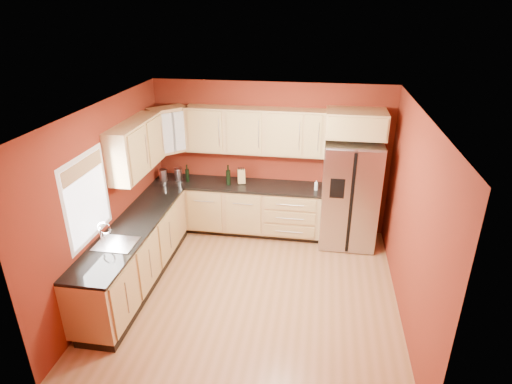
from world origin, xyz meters
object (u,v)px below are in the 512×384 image
refrigerator (350,194)px  soap_dispenser (316,185)px  knife_block (241,176)px  canister_left (178,174)px  wine_bottle_a (228,175)px

refrigerator → soap_dispenser: refrigerator is taller
knife_block → soap_dispenser: knife_block is taller
soap_dispenser → knife_block: bearing=175.2°
refrigerator → canister_left: bearing=178.6°
refrigerator → wine_bottle_a: bearing=179.7°
refrigerator → wine_bottle_a: size_ratio=5.07×
refrigerator → knife_block: bearing=176.4°
knife_block → soap_dispenser: bearing=-21.8°
knife_block → refrigerator: bearing=-20.7°
refrigerator → canister_left: (-2.93, 0.07, 0.14)m
refrigerator → soap_dispenser: bearing=179.1°
wine_bottle_a → soap_dispenser: (1.48, -0.00, -0.09)m
knife_block → canister_left: bearing=165.1°
canister_left → soap_dispenser: 2.38m
wine_bottle_a → knife_block: bearing=26.7°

